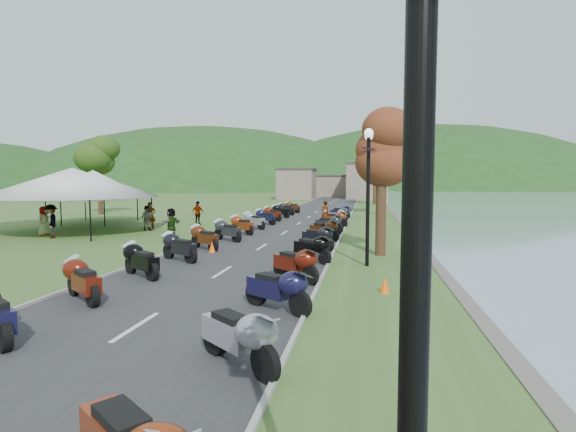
{
  "coord_description": "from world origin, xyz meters",
  "views": [
    {
      "loc": [
        4.95,
        1.1,
        3.22
      ],
      "look_at": [
        0.77,
        24.93,
        1.3
      ],
      "focal_mm": 28.0,
      "sensor_mm": 36.0,
      "label": 1
    }
  ],
  "objects_px": {
    "pedestrian_b": "(147,231)",
    "pedestrian_c": "(52,238)",
    "streetlamp_near": "(414,337)",
    "pedestrian_a": "(151,230)",
    "vendor_tent_main": "(73,200)"
  },
  "relations": [
    {
      "from": "pedestrian_b",
      "to": "pedestrian_c",
      "type": "bearing_deg",
      "value": 45.44
    },
    {
      "from": "streetlamp_near",
      "to": "pedestrian_c",
      "type": "xyz_separation_m",
      "value": [
        -17.58,
        20.2,
        -2.5
      ]
    },
    {
      "from": "streetlamp_near",
      "to": "pedestrian_a",
      "type": "bearing_deg",
      "value": 119.32
    },
    {
      "from": "pedestrian_b",
      "to": "pedestrian_c",
      "type": "distance_m",
      "value": 5.55
    },
    {
      "from": "pedestrian_a",
      "to": "pedestrian_b",
      "type": "height_order",
      "value": "pedestrian_a"
    },
    {
      "from": "vendor_tent_main",
      "to": "pedestrian_a",
      "type": "xyz_separation_m",
      "value": [
        3.87,
        2.44,
        -2.0
      ]
    },
    {
      "from": "pedestrian_c",
      "to": "pedestrian_b",
      "type": "bearing_deg",
      "value": 101.6
    },
    {
      "from": "pedestrian_a",
      "to": "pedestrian_b",
      "type": "relative_size",
      "value": 1.12
    },
    {
      "from": "pedestrian_b",
      "to": "pedestrian_a",
      "type": "bearing_deg",
      "value": -91.41
    },
    {
      "from": "streetlamp_near",
      "to": "pedestrian_a",
      "type": "xyz_separation_m",
      "value": [
        -14.16,
        25.22,
        -2.5
      ]
    },
    {
      "from": "streetlamp_near",
      "to": "pedestrian_a",
      "type": "relative_size",
      "value": 2.77
    },
    {
      "from": "pedestrian_a",
      "to": "pedestrian_b",
      "type": "distance_m",
      "value": 0.69
    },
    {
      "from": "streetlamp_near",
      "to": "pedestrian_c",
      "type": "bearing_deg",
      "value": 131.04
    },
    {
      "from": "pedestrian_b",
      "to": "pedestrian_c",
      "type": "height_order",
      "value": "pedestrian_c"
    },
    {
      "from": "vendor_tent_main",
      "to": "pedestrian_a",
      "type": "bearing_deg",
      "value": 32.24
    }
  ]
}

